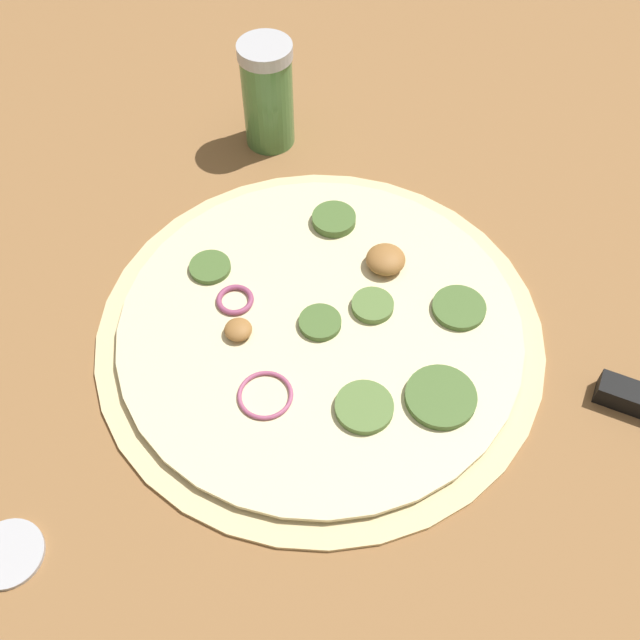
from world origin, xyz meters
The scene contains 4 objects.
ground_plane centered at (0.00, 0.00, 0.00)m, with size 3.00×3.00×0.00m, color olive.
pizza centered at (0.00, 0.00, 0.01)m, with size 0.35×0.35×0.03m.
spice_jar centered at (0.17, 0.16, 0.05)m, with size 0.05×0.05×0.10m.
loose_cap centered at (-0.26, 0.08, 0.00)m, with size 0.05×0.05×0.01m.
Camera 1 is at (-0.29, -0.18, 0.49)m, focal length 42.00 mm.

